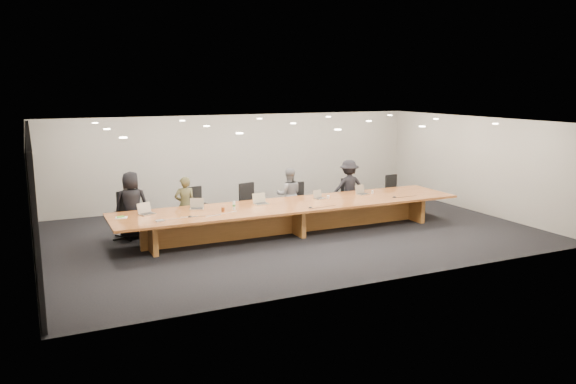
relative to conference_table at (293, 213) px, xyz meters
name	(u,v)px	position (x,y,z in m)	size (l,w,h in m)	color
ground	(293,233)	(0.00, 0.00, -0.52)	(12.00, 12.00, 0.00)	black
back_wall	(238,160)	(0.00, 4.00, 0.88)	(12.00, 0.02, 2.80)	beige
left_wall_panel	(33,199)	(-5.94, 0.00, 0.85)	(0.08, 7.84, 2.74)	black
conference_table	(293,213)	(0.00, 0.00, 0.00)	(9.00, 1.80, 0.75)	brown
chair_far_left	(126,216)	(-3.92, 1.17, 0.06)	(0.59, 0.59, 1.16)	black
chair_left	(198,208)	(-2.09, 1.35, 0.04)	(0.57, 0.57, 1.12)	black
chair_mid_left	(252,204)	(-0.63, 1.26, 0.04)	(0.57, 0.57, 1.13)	black
chair_mid_right	(299,201)	(0.78, 1.24, 0.00)	(0.53, 0.53, 1.05)	black
chair_right	(349,196)	(2.45, 1.32, -0.01)	(0.52, 0.52, 1.02)	black
chair_far_right	(396,192)	(4.02, 1.22, 0.00)	(0.53, 0.53, 1.05)	black
person_a	(132,205)	(-3.77, 1.24, 0.30)	(0.80, 0.52, 1.65)	black
person_b	(185,205)	(-2.48, 1.13, 0.20)	(0.53, 0.35, 1.45)	#3D3B21
person_c	(289,194)	(0.47, 1.25, 0.21)	(0.71, 0.55, 1.46)	slate
person_d	(349,187)	(2.39, 1.25, 0.27)	(1.02, 0.59, 1.58)	black
laptop_a	(147,209)	(-3.57, 0.34, 0.37)	(0.35, 0.25, 0.27)	#B8A48C
laptop_b	(197,204)	(-2.38, 0.41, 0.36)	(0.33, 0.24, 0.26)	tan
laptop_c	(261,199)	(-0.75, 0.29, 0.37)	(0.35, 0.26, 0.28)	beige
laptop_d	(320,194)	(0.92, 0.27, 0.35)	(0.29, 0.21, 0.23)	#BDAD91
laptop_e	(363,190)	(2.27, 0.31, 0.36)	(0.34, 0.24, 0.26)	tan
water_bottle	(234,205)	(-1.58, -0.02, 0.33)	(0.07, 0.07, 0.21)	silver
amber_mug	(223,209)	(-1.88, -0.10, 0.28)	(0.08, 0.08, 0.10)	brown
paper_cup_near	(328,197)	(1.11, 0.19, 0.27)	(0.07, 0.07, 0.09)	silver
paper_cup_far	(372,192)	(2.58, 0.31, 0.27)	(0.07, 0.07, 0.08)	white
notepad	(121,218)	(-4.17, 0.23, 0.24)	(0.26, 0.21, 0.02)	silver
lime_gadget	(121,217)	(-4.19, 0.24, 0.26)	(0.15, 0.09, 0.02)	green
av_box	(160,221)	(-3.46, -0.46, 0.24)	(0.18, 0.14, 0.03)	silver
mic_left	(190,216)	(-2.74, -0.32, 0.24)	(0.11, 0.11, 0.03)	black
mic_center	(311,207)	(0.18, -0.63, 0.24)	(0.12, 0.12, 0.03)	black
mic_right	(395,197)	(2.80, -0.41, 0.24)	(0.12, 0.12, 0.03)	black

